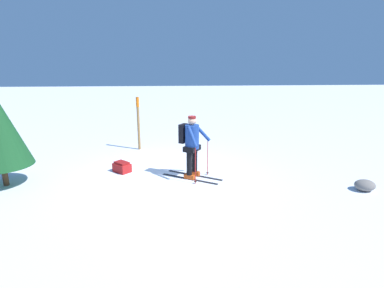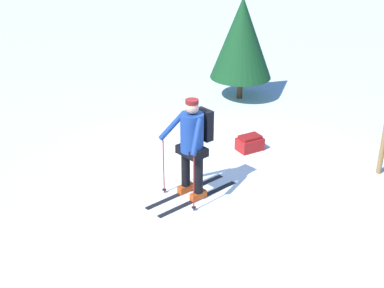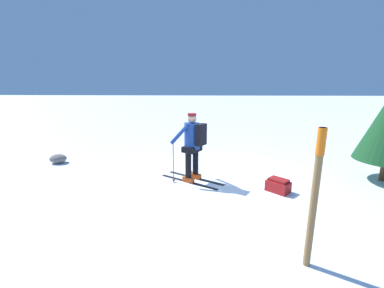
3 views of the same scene
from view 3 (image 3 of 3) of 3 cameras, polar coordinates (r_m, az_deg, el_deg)
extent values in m
plane|color=white|center=(6.51, 6.21, -8.85)|extent=(80.00, 80.00, 0.00)
cube|color=black|center=(6.60, -0.81, -8.43)|extent=(1.48, 1.00, 0.01)
cube|color=#C64714|center=(6.57, -0.81, -7.90)|extent=(0.31, 0.25, 0.12)
cylinder|color=black|center=(6.43, -0.82, -4.44)|extent=(0.15, 0.15, 0.72)
cube|color=black|center=(6.84, 0.78, -7.58)|extent=(1.48, 1.00, 0.01)
cube|color=#C64714|center=(6.82, 0.78, -7.07)|extent=(0.31, 0.25, 0.12)
cylinder|color=black|center=(6.68, 0.79, -3.72)|extent=(0.15, 0.15, 0.72)
cube|color=black|center=(6.45, 0.00, -1.04)|extent=(0.53, 0.57, 0.14)
cylinder|color=navy|center=(6.38, 0.00, 1.79)|extent=(0.38, 0.38, 0.65)
sphere|color=tan|center=(6.30, 0.00, 5.69)|extent=(0.22, 0.22, 0.22)
cylinder|color=maroon|center=(6.29, 0.00, 6.57)|extent=(0.21, 0.21, 0.06)
cube|color=black|center=(6.22, 2.02, 2.10)|extent=(0.29, 0.34, 0.52)
cylinder|color=red|center=(6.42, -4.15, -4.07)|extent=(0.02, 0.02, 1.07)
cylinder|color=black|center=(6.58, -4.08, -8.00)|extent=(0.07, 0.07, 0.01)
cylinder|color=navy|center=(6.23, -2.79, 2.17)|extent=(0.47, 0.10, 0.50)
cylinder|color=red|center=(7.00, -0.24, -2.50)|extent=(0.02, 0.02, 1.07)
cylinder|color=black|center=(7.15, -0.24, -6.14)|extent=(0.07, 0.07, 0.01)
cylinder|color=navy|center=(6.69, 0.25, 3.01)|extent=(0.27, 0.46, 0.50)
cube|color=maroon|center=(6.35, 18.58, -8.91)|extent=(0.59, 0.59, 0.25)
cube|color=maroon|center=(6.30, 18.69, -7.60)|extent=(0.49, 0.49, 0.06)
cylinder|color=olive|center=(3.80, 25.46, -11.29)|extent=(0.09, 0.09, 1.95)
cylinder|color=orange|center=(3.56, 26.79, 0.52)|extent=(0.11, 0.11, 0.35)
ellipsoid|color=slate|center=(9.06, -27.61, -2.91)|extent=(0.51, 0.43, 0.28)
cylinder|color=#4C331E|center=(8.24, 36.76, -4.70)|extent=(0.14, 0.14, 0.55)
camera|label=1|loc=(14.13, 4.04, 15.95)|focal=28.00mm
camera|label=2|loc=(9.05, -64.18, 20.41)|focal=50.00mm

